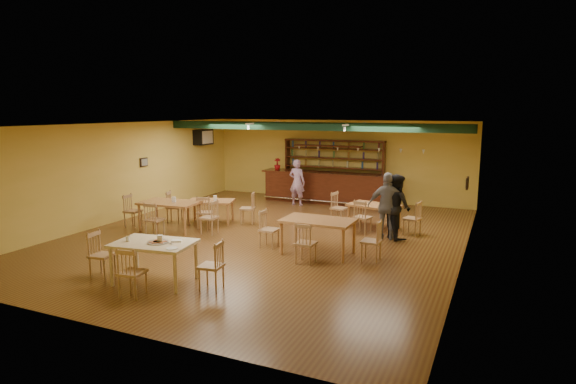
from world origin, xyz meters
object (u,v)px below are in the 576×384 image
at_px(bar_counter, 328,188).
at_px(near_table, 155,262).
at_px(dining_table_b, 374,217).
at_px(patron_bar, 297,182).
at_px(patron_right_a, 397,206).
at_px(dining_table_a, 211,211).
at_px(dining_table_c, 170,216).
at_px(dining_table_d, 318,237).

xyz_separation_m(bar_counter, near_table, (-0.37, -9.20, -0.15)).
bearing_deg(bar_counter, dining_table_b, -51.27).
relative_size(near_table, patron_bar, 0.93).
distance_m(bar_counter, patron_bar, 1.23).
distance_m(dining_table_b, near_table, 6.72).
bearing_deg(patron_right_a, bar_counter, -1.50).
xyz_separation_m(patron_bar, patron_right_a, (4.17, -3.10, 0.04)).
distance_m(dining_table_a, near_table, 5.16).
xyz_separation_m(near_table, patron_bar, (-0.50, 8.37, 0.41)).
xyz_separation_m(dining_table_b, patron_right_a, (0.80, -0.80, 0.51)).
distance_m(dining_table_a, patron_bar, 3.82).
distance_m(dining_table_b, dining_table_c, 5.83).
xyz_separation_m(dining_table_d, near_table, (-2.27, -3.12, -0.01)).
height_order(near_table, patron_bar, patron_bar).
xyz_separation_m(dining_table_a, dining_table_d, (4.11, -1.71, 0.08)).
xyz_separation_m(dining_table_a, patron_right_a, (5.51, 0.45, 0.52)).
bearing_deg(patron_bar, dining_table_a, 72.17).
bearing_deg(bar_counter, near_table, -92.31).
relative_size(bar_counter, patron_bar, 3.01).
height_order(near_table, patron_right_a, patron_right_a).
height_order(bar_counter, dining_table_c, bar_counter).
xyz_separation_m(dining_table_b, patron_bar, (-3.37, 2.30, 0.47)).
height_order(dining_table_b, dining_table_c, dining_table_c).
bearing_deg(dining_table_a, bar_counter, 44.59).
distance_m(dining_table_c, dining_table_d, 4.68).
relative_size(bar_counter, near_table, 3.22).
relative_size(dining_table_b, patron_bar, 0.86).
bearing_deg(near_table, dining_table_b, 57.05).
height_order(dining_table_c, dining_table_d, dining_table_d).
height_order(dining_table_a, dining_table_b, dining_table_b).
height_order(dining_table_d, patron_bar, patron_bar).
height_order(dining_table_d, near_table, dining_table_d).
distance_m(dining_table_c, near_table, 4.30).
xyz_separation_m(dining_table_a, dining_table_b, (4.71, 1.25, 0.01)).
distance_m(bar_counter, dining_table_a, 4.91).
height_order(patron_bar, patron_right_a, patron_right_a).
relative_size(dining_table_b, near_table, 0.92).
bearing_deg(patron_right_a, dining_table_a, 53.08).
bearing_deg(dining_table_a, dining_table_d, -41.20).
relative_size(near_table, patron_right_a, 0.89).
relative_size(bar_counter, dining_table_c, 3.05).
bearing_deg(dining_table_d, patron_right_a, 57.39).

